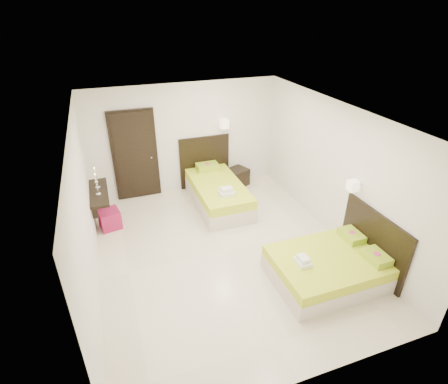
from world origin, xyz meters
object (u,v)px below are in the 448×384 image
object	(u,v)px
bed_double	(331,265)
nightstand	(237,177)
ottoman	(110,219)
bed_single	(217,191)

from	to	relation	value
bed_double	nightstand	distance (m)	3.76
bed_double	ottoman	distance (m)	4.42
bed_double	ottoman	world-z (taller)	bed_double
bed_single	bed_double	size ratio (longest dim) A/B	1.17
bed_single	nightstand	xyz separation A→B (m)	(0.78, 0.69, -0.09)
nightstand	bed_double	bearing A→B (deg)	-109.37
nightstand	bed_single	bearing A→B (deg)	-160.95
bed_single	bed_double	bearing A→B (deg)	-72.36
bed_double	nightstand	xyz separation A→B (m)	(-0.20, 3.76, -0.05)
bed_double	nightstand	bearing A→B (deg)	93.02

